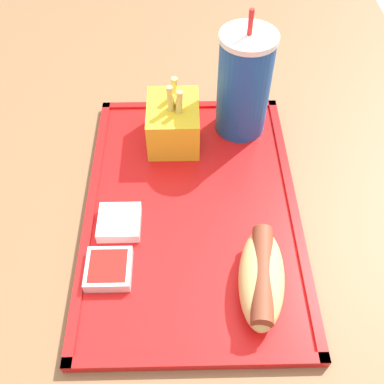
% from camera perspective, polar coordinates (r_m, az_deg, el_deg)
% --- Properties ---
extents(ground_plane, '(8.00, 8.00, 0.00)m').
position_cam_1_polar(ground_plane, '(1.31, -1.78, -21.28)').
color(ground_plane, '#ADA393').
extents(dining_table, '(1.26, 0.91, 0.75)m').
position_cam_1_polar(dining_table, '(0.96, -2.33, -14.39)').
color(dining_table, brown).
rests_on(dining_table, ground_plane).
extents(food_tray, '(0.43, 0.29, 0.01)m').
position_cam_1_polar(food_tray, '(0.62, -0.00, -2.03)').
color(food_tray, red).
rests_on(food_tray, dining_table).
extents(soda_cup, '(0.08, 0.08, 0.20)m').
position_cam_1_polar(soda_cup, '(0.67, 6.60, 13.42)').
color(soda_cup, '#194CA5').
rests_on(soda_cup, food_tray).
extents(hot_dog_far, '(0.14, 0.07, 0.04)m').
position_cam_1_polar(hot_dog_far, '(0.53, 8.83, -10.58)').
color(hot_dog_far, tan).
rests_on(hot_dog_far, food_tray).
extents(fries_carton, '(0.09, 0.08, 0.10)m').
position_cam_1_polar(fries_carton, '(0.68, -2.37, 8.81)').
color(fries_carton, gold).
rests_on(fries_carton, food_tray).
extents(sauce_cup_mayo, '(0.05, 0.05, 0.02)m').
position_cam_1_polar(sauce_cup_mayo, '(0.59, -9.21, -3.76)').
color(sauce_cup_mayo, silver).
rests_on(sauce_cup_mayo, food_tray).
extents(sauce_cup_ketchup, '(0.05, 0.05, 0.02)m').
position_cam_1_polar(sauce_cup_ketchup, '(0.56, -10.54, -9.54)').
color(sauce_cup_ketchup, silver).
rests_on(sauce_cup_ketchup, food_tray).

